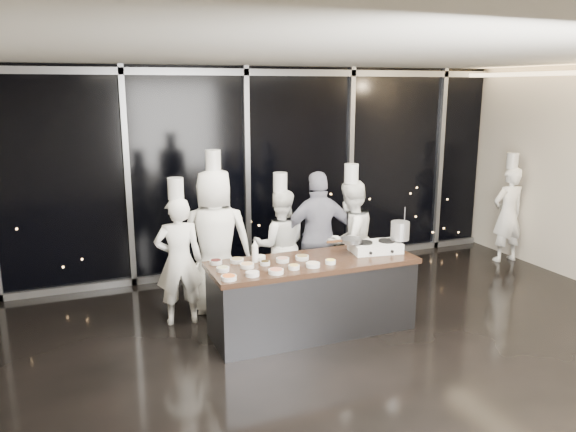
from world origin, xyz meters
name	(u,v)px	position (x,y,z in m)	size (l,w,h in m)	color
ground	(347,364)	(0.00, 0.00, 0.00)	(9.00, 9.00, 0.00)	black
room_shell	(368,154)	(0.18, 0.00, 2.25)	(9.02, 7.02, 3.21)	#C0B6A4
window_wall	(247,172)	(0.00, 3.43, 1.60)	(8.90, 0.11, 3.20)	black
demo_counter	(312,296)	(0.00, 0.90, 0.45)	(2.46, 0.86, 0.90)	#36373B
stove	(375,247)	(0.86, 0.93, 0.96)	(0.65, 0.45, 0.14)	white
frying_pan	(350,240)	(0.54, 0.99, 1.06)	(0.48, 0.30, 0.04)	slate
stock_pot	(400,231)	(1.17, 0.87, 1.15)	(0.23, 0.23, 0.23)	#B5B5B7
prep_bowls	(265,265)	(-0.61, 0.86, 0.93)	(1.38, 0.74, 0.05)	silver
squeeze_bottle	(255,251)	(-0.65, 1.09, 1.03)	(0.07, 0.07, 0.27)	white
chef_far_left	(179,259)	(-1.42, 1.75, 0.83)	(0.62, 0.44, 1.84)	white
chef_left	(216,241)	(-0.90, 1.96, 0.96)	(1.06, 0.84, 2.13)	white
chef_center	(280,244)	(0.03, 2.04, 0.79)	(0.88, 0.77, 1.78)	white
guest	(319,237)	(0.50, 1.82, 0.90)	(1.10, 0.57, 1.80)	#131535
chef_right	(350,240)	(0.94, 1.75, 0.84)	(0.98, 0.89, 1.88)	white
chef_side	(508,213)	(4.20, 2.28, 0.83)	(0.59, 0.39, 1.84)	white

